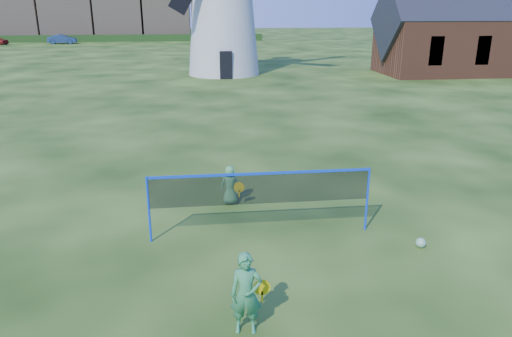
{
  "coord_description": "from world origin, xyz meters",
  "views": [
    {
      "loc": [
        -1.06,
        -9.93,
        5.05
      ],
      "look_at": [
        0.2,
        0.5,
        1.5
      ],
      "focal_mm": 33.82,
      "sensor_mm": 36.0,
      "label": 1
    }
  ],
  "objects_px": {
    "chapel": "(463,34)",
    "player_girl": "(246,294)",
    "player_boy": "(230,185)",
    "play_ball": "(421,243)",
    "car_right": "(62,39)",
    "badminton_net": "(261,189)"
  },
  "relations": [
    {
      "from": "badminton_net",
      "to": "play_ball",
      "type": "xyz_separation_m",
      "value": [
        3.42,
        -1.0,
        -1.03
      ]
    },
    {
      "from": "chapel",
      "to": "play_ball",
      "type": "height_order",
      "value": "chapel"
    },
    {
      "from": "player_boy",
      "to": "car_right",
      "type": "bearing_deg",
      "value": -73.83
    },
    {
      "from": "player_boy",
      "to": "car_right",
      "type": "relative_size",
      "value": 0.28
    },
    {
      "from": "player_boy",
      "to": "play_ball",
      "type": "distance_m",
      "value": 5.0
    },
    {
      "from": "player_boy",
      "to": "car_right",
      "type": "height_order",
      "value": "car_right"
    },
    {
      "from": "player_girl",
      "to": "car_right",
      "type": "bearing_deg",
      "value": 112.14
    },
    {
      "from": "player_girl",
      "to": "player_boy",
      "type": "distance_m",
      "value": 5.4
    },
    {
      "from": "player_boy",
      "to": "play_ball",
      "type": "xyz_separation_m",
      "value": [
        3.99,
        -2.99,
        -0.42
      ]
    },
    {
      "from": "player_boy",
      "to": "player_girl",
      "type": "bearing_deg",
      "value": 87.16
    },
    {
      "from": "player_boy",
      "to": "play_ball",
      "type": "relative_size",
      "value": 4.81
    },
    {
      "from": "player_girl",
      "to": "player_boy",
      "type": "bearing_deg",
      "value": 94.6
    },
    {
      "from": "badminton_net",
      "to": "player_girl",
      "type": "bearing_deg",
      "value": -101.26
    },
    {
      "from": "chapel",
      "to": "car_right",
      "type": "relative_size",
      "value": 3.33
    },
    {
      "from": "chapel",
      "to": "player_girl",
      "type": "relative_size",
      "value": 9.08
    },
    {
      "from": "chapel",
      "to": "badminton_net",
      "type": "bearing_deg",
      "value": -126.14
    },
    {
      "from": "play_ball",
      "to": "car_right",
      "type": "distance_m",
      "value": 67.7
    },
    {
      "from": "player_boy",
      "to": "car_right",
      "type": "xyz_separation_m",
      "value": [
        -19.4,
        60.55,
        0.1
      ]
    },
    {
      "from": "player_girl",
      "to": "car_right",
      "type": "xyz_separation_m",
      "value": [
        -19.29,
        65.94,
        -0.07
      ]
    },
    {
      "from": "play_ball",
      "to": "player_girl",
      "type": "bearing_deg",
      "value": -149.56
    },
    {
      "from": "chapel",
      "to": "player_girl",
      "type": "height_order",
      "value": "chapel"
    },
    {
      "from": "car_right",
      "to": "player_boy",
      "type": "bearing_deg",
      "value": -168.35
    }
  ]
}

